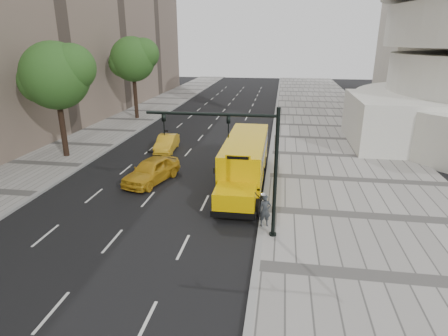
# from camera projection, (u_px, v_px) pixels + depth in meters

# --- Properties ---
(ground) EXTENTS (140.00, 140.00, 0.00)m
(ground) POSITION_uv_depth(u_px,v_px,m) (185.00, 172.00, 27.16)
(ground) COLOR black
(ground) RESTS_ON ground
(sidewalk_museum) EXTENTS (12.00, 140.00, 0.15)m
(sidewalk_museum) POSITION_uv_depth(u_px,v_px,m) (356.00, 181.00, 25.40)
(sidewalk_museum) COLOR #9B9792
(sidewalk_museum) RESTS_ON ground
(sidewalk_far) EXTENTS (6.00, 140.00, 0.15)m
(sidewalk_far) POSITION_uv_depth(u_px,v_px,m) (46.00, 164.00, 28.73)
(sidewalk_far) COLOR #9B9792
(sidewalk_far) RESTS_ON ground
(curb_museum) EXTENTS (0.30, 140.00, 0.15)m
(curb_museum) POSITION_uv_depth(u_px,v_px,m) (268.00, 176.00, 26.27)
(curb_museum) COLOR gray
(curb_museum) RESTS_ON ground
(curb_far) EXTENTS (0.30, 140.00, 0.15)m
(curb_far) POSITION_uv_depth(u_px,v_px,m) (82.00, 166.00, 28.30)
(curb_far) COLOR gray
(curb_far) RESTS_ON ground
(tree_b) EXTENTS (5.78, 5.14, 9.09)m
(tree_b) POSITION_uv_depth(u_px,v_px,m) (56.00, 75.00, 28.50)
(tree_b) COLOR black
(tree_b) RESTS_ON ground
(tree_c) EXTENTS (5.68, 5.05, 9.49)m
(tree_c) POSITION_uv_depth(u_px,v_px,m) (133.00, 59.00, 42.90)
(tree_c) COLOR black
(tree_c) RESTS_ON ground
(school_bus) EXTENTS (2.96, 11.56, 3.19)m
(school_bus) POSITION_uv_depth(u_px,v_px,m) (245.00, 158.00, 24.71)
(school_bus) COLOR #E5B100
(school_bus) RESTS_ON ground
(taxi_near) EXTENTS (3.20, 5.18, 1.65)m
(taxi_near) POSITION_uv_depth(u_px,v_px,m) (152.00, 170.00, 25.12)
(taxi_near) COLOR gold
(taxi_near) RESTS_ON ground
(taxi_far) EXTENTS (1.76, 4.26, 1.37)m
(taxi_far) POSITION_uv_depth(u_px,v_px,m) (167.00, 143.00, 32.18)
(taxi_far) COLOR gold
(taxi_far) RESTS_ON ground
(pedestrian) EXTENTS (0.71, 0.57, 1.69)m
(pedestrian) POSITION_uv_depth(u_px,v_px,m) (265.00, 211.00, 18.87)
(pedestrian) COLOR #2F3336
(pedestrian) RESTS_ON sidewalk_museum
(traffic_signal) EXTENTS (6.18, 0.36, 6.40)m
(traffic_signal) POSITION_uv_depth(u_px,v_px,m) (245.00, 156.00, 17.14)
(traffic_signal) COLOR black
(traffic_signal) RESTS_ON ground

